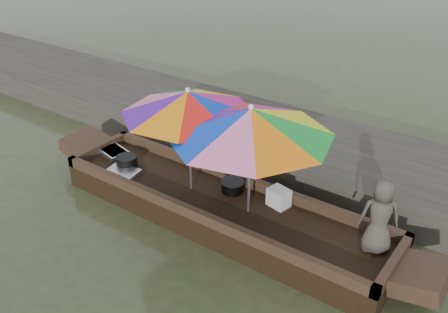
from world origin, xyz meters
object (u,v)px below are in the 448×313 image
Objects in this scene: tray_scallop at (122,172)px; boat_hull at (220,211)px; umbrella_bow at (190,141)px; supply_bag at (279,197)px; cooking_pot at (127,162)px; umbrella_stern at (250,161)px; charcoal_grill at (233,187)px; vendor at (380,216)px; tray_crayfish at (114,152)px.

boat_hull is at bearing 9.98° from tray_scallop.
supply_bag is at bearing 16.29° from umbrella_bow.
cooking_pot is 1.17× the size of supply_bag.
tray_scallop is 2.25m from umbrella_stern.
umbrella_stern is (0.46, -0.30, 0.70)m from charcoal_grill.
vendor is 2.69m from umbrella_bow.
vendor reaches higher than charcoal_grill.
tray_scallop is at bearing -172.24° from umbrella_stern.
cooking_pot is 2.33m from umbrella_stern.
umbrella_bow and umbrella_stern have the same top height.
tray_scallop is at bearing -170.02° from boat_hull.
tray_crayfish reaches higher than boat_hull.
umbrella_stern reaches higher than vendor.
umbrella_bow is (-0.52, -0.30, 0.70)m from charcoal_grill.
umbrella_stern is (0.99, 0.00, 0.00)m from umbrella_bow.
tray_crayfish is 0.23× the size of umbrella_stern.
umbrella_stern reaches higher than supply_bag.
vendor is (2.15, 0.21, 0.66)m from boat_hull.
umbrella_stern is at bearing 1.85° from cooking_pot.
umbrella_bow reaches higher than supply_bag.
umbrella_bow reaches higher than tray_scallop.
vendor is at bearing 5.70° from boat_hull.
umbrella_stern is at bearing 0.00° from umbrella_bow.
supply_bag is 0.15× the size of umbrella_bow.
cooking_pot is 3.93m from vendor.
supply_bag is at bearing 4.87° from charcoal_grill.
tray_crayfish reaches higher than tray_scallop.
charcoal_grill is 0.73m from supply_bag.
tray_crayfish is at bearing -174.34° from supply_bag.
cooking_pot is 0.48m from tray_crayfish.
boat_hull is 2.21m from tray_crayfish.
boat_hull is 15.23× the size of cooking_pot.
boat_hull is 5.13× the size of vendor.
cooking_pot is 1.02× the size of charcoal_grill.
tray_scallop is 0.23× the size of umbrella_stern.
umbrella_bow is at bearing 14.40° from tray_scallop.
umbrella_bow is at bearing -149.99° from charcoal_grill.
boat_hull is at bearing 2.35° from cooking_pot.
tray_scallop is at bearing -61.34° from cooking_pot.
boat_hull is 15.49× the size of charcoal_grill.
supply_bag is at bearing 54.65° from umbrella_stern.
boat_hull is 1.67m from tray_scallop.
tray_crayfish is 0.27× the size of umbrella_bow.
boat_hull is 10.05× the size of tray_crayfish.
cooking_pot is 0.15× the size of umbrella_stern.
vendor is at bearing -2.35° from charcoal_grill.
umbrella_bow is at bearing 180.00° from boat_hull.
charcoal_grill is (1.64, 0.59, 0.05)m from tray_scallop.
charcoal_grill reaches higher than tray_crayfish.
umbrella_bow is (1.12, 0.29, 0.74)m from tray_scallop.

